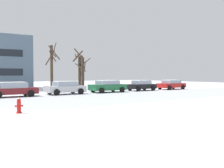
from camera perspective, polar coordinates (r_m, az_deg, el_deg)
fire_hydrant at (r=15.24m, az=-19.90°, el=-4.49°), size 0.44×0.30×0.87m
parked_car_maroon at (r=26.40m, az=-21.11°, el=-1.09°), size 4.53×2.04×1.43m
parked_car_silver at (r=28.24m, az=-10.32°, el=-0.77°), size 4.25×2.19×1.43m
parked_car_green at (r=30.82m, az=-0.98°, el=-0.46°), size 4.47×2.19×1.45m
parked_car_black at (r=34.22m, az=6.55°, el=-0.28°), size 3.94×2.02×1.39m
parked_car_red at (r=37.87m, az=13.01°, el=-0.09°), size 4.30×2.10×1.37m
tree_far_right at (r=30.22m, az=-13.18°, el=3.70°), size 1.44×1.42×5.78m
tree_far_mid at (r=32.13m, az=-7.16°, el=2.75°), size 1.74×1.52×5.32m
tree_far_left at (r=31.89m, az=-6.60°, el=2.55°), size 2.24×2.14×5.20m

